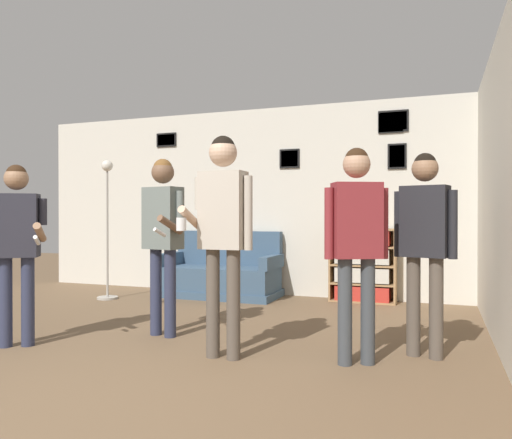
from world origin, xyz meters
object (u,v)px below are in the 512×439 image
object	(u,v)px
person_spectator_far_right	(425,232)
person_player_foreground_center	(163,227)
bookshelf	(363,265)
floor_lamp	(107,221)
person_player_foreground_left	(16,236)
person_watcher_holding_cup	(223,220)
bottle_on_floor	(158,294)
couch	(221,275)
person_spectator_near_bookshelf	(357,232)

from	to	relation	value
person_spectator_far_right	person_player_foreground_center	bearing A→B (deg)	-177.53
bookshelf	floor_lamp	world-z (taller)	floor_lamp
person_player_foreground_left	person_watcher_holding_cup	bearing A→B (deg)	8.83
person_player_foreground_center	bottle_on_floor	distance (m)	2.08
couch	bookshelf	world-z (taller)	bookshelf
person_player_foreground_center	person_watcher_holding_cup	world-z (taller)	person_watcher_holding_cup
couch	person_player_foreground_center	xyz separation A→B (m)	(0.44, -2.35, 0.73)
bookshelf	person_player_foreground_left	size ratio (longest dim) A/B	0.61
person_player_foreground_center	bottle_on_floor	size ratio (longest dim) A/B	5.94
bottle_on_floor	person_spectator_far_right	bearing A→B (deg)	-23.72
couch	person_watcher_holding_cup	world-z (taller)	person_watcher_holding_cup
floor_lamp	person_watcher_holding_cup	world-z (taller)	floor_lamp
couch	person_player_foreground_left	world-z (taller)	person_player_foreground_left
bookshelf	person_player_foreground_center	world-z (taller)	person_player_foreground_center
floor_lamp	person_player_foreground_left	bearing A→B (deg)	-71.05
person_player_foreground_center	bottle_on_floor	bearing A→B (deg)	122.46
couch	bookshelf	bearing A→B (deg)	5.67
person_player_foreground_left	person_player_foreground_center	world-z (taller)	person_player_foreground_center
bookshelf	couch	bearing A→B (deg)	-174.33
person_player_foreground_left	person_spectator_far_right	xyz separation A→B (m)	(3.35, 0.87, 0.04)
person_player_foreground_left	person_spectator_far_right	world-z (taller)	person_spectator_far_right
person_spectator_far_right	bottle_on_floor	world-z (taller)	person_spectator_far_right
floor_lamp	person_player_foreground_left	world-z (taller)	floor_lamp
couch	person_player_foreground_center	world-z (taller)	person_player_foreground_center
person_watcher_holding_cup	person_player_foreground_center	bearing A→B (deg)	149.90
bookshelf	person_spectator_near_bookshelf	bearing A→B (deg)	-82.96
person_spectator_far_right	bottle_on_floor	size ratio (longest dim) A/B	5.82
person_spectator_near_bookshelf	bottle_on_floor	world-z (taller)	person_spectator_near_bookshelf
person_player_foreground_center	person_spectator_far_right	world-z (taller)	person_player_foreground_center
couch	person_watcher_holding_cup	size ratio (longest dim) A/B	0.94
person_player_foreground_left	bookshelf	bearing A→B (deg)	52.79
couch	person_spectator_near_bookshelf	world-z (taller)	person_spectator_near_bookshelf
floor_lamp	bottle_on_floor	distance (m)	1.25
person_player_foreground_center	person_spectator_near_bookshelf	distance (m)	1.89
bookshelf	person_player_foreground_left	bearing A→B (deg)	-127.21
couch	floor_lamp	xyz separation A→B (m)	(-1.36, -0.77, 0.77)
bookshelf	person_player_foreground_left	distance (m)	4.18
person_spectator_near_bookshelf	floor_lamp	bearing A→B (deg)	153.07
floor_lamp	person_spectator_far_right	xyz separation A→B (m)	(4.16, -1.48, -0.06)
person_watcher_holding_cup	bottle_on_floor	bearing A→B (deg)	131.75
couch	person_player_foreground_left	bearing A→B (deg)	-100.09
bookshelf	person_spectator_near_bookshelf	distance (m)	2.90
person_spectator_near_bookshelf	person_spectator_far_right	bearing A→B (deg)	38.37
person_player_foreground_left	bottle_on_floor	size ratio (longest dim) A/B	5.61
couch	floor_lamp	world-z (taller)	floor_lamp
couch	person_spectator_near_bookshelf	size ratio (longest dim) A/B	1.01
couch	person_spectator_near_bookshelf	xyz separation A→B (m)	(2.31, -2.63, 0.72)
couch	person_spectator_far_right	xyz separation A→B (m)	(2.79, -2.24, 0.71)
couch	floor_lamp	bearing A→B (deg)	-150.67
couch	person_player_foreground_center	bearing A→B (deg)	-79.27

